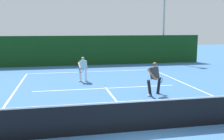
# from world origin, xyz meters

# --- Properties ---
(ground_plane) EXTENTS (80.00, 80.00, 0.00)m
(ground_plane) POSITION_xyz_m (0.00, 0.00, 0.00)
(ground_plane) COLOR teal
(court_line_baseline_far) EXTENTS (9.73, 0.10, 0.01)m
(court_line_baseline_far) POSITION_xyz_m (0.00, 11.84, 0.00)
(court_line_baseline_far) COLOR white
(court_line_baseline_far) RESTS_ON ground_plane
(court_line_service) EXTENTS (7.93, 0.10, 0.01)m
(court_line_service) POSITION_xyz_m (0.00, 6.17, 0.00)
(court_line_service) COLOR white
(court_line_service) RESTS_ON ground_plane
(court_line_centre) EXTENTS (0.10, 6.40, 0.01)m
(court_line_centre) POSITION_xyz_m (0.00, 3.20, 0.00)
(court_line_centre) COLOR white
(court_line_centre) RESTS_ON ground_plane
(tennis_net) EXTENTS (10.66, 0.09, 1.06)m
(tennis_net) POSITION_xyz_m (0.00, 0.00, 0.52)
(tennis_net) COLOR #1E4723
(tennis_net) RESTS_ON ground_plane
(player_near) EXTENTS (0.97, 1.06, 1.65)m
(player_near) POSITION_xyz_m (2.09, 4.26, 0.91)
(player_near) COLOR black
(player_near) RESTS_ON ground_plane
(player_far) EXTENTS (0.63, 0.90, 1.53)m
(player_far) POSITION_xyz_m (-1.08, 8.27, 0.84)
(player_far) COLOR silver
(player_far) RESTS_ON ground_plane
(tennis_ball) EXTENTS (0.07, 0.07, 0.07)m
(tennis_ball) POSITION_xyz_m (1.38, 3.20, 0.03)
(tennis_ball) COLOR #D1E033
(tennis_ball) RESTS_ON ground_plane
(tennis_ball_extra) EXTENTS (0.07, 0.07, 0.07)m
(tennis_ball_extra) POSITION_xyz_m (0.05, 6.72, 0.03)
(tennis_ball_extra) COLOR #D1E033
(tennis_ball_extra) RESTS_ON ground_plane
(back_fence_windscreen) EXTENTS (21.50, 0.12, 2.65)m
(back_fence_windscreen) POSITION_xyz_m (0.00, 15.49, 1.32)
(back_fence_windscreen) COLOR #113914
(back_fence_windscreen) RESTS_ON ground_plane
(light_pole) EXTENTS (0.55, 0.44, 7.57)m
(light_pole) POSITION_xyz_m (7.69, 16.64, 4.63)
(light_pole) COLOR #9EA39E
(light_pole) RESTS_ON ground_plane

